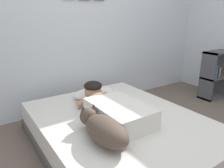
{
  "coord_description": "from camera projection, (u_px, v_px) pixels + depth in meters",
  "views": [
    {
      "loc": [
        -1.37,
        -1.19,
        1.27
      ],
      "look_at": [
        -0.14,
        0.65,
        0.57
      ],
      "focal_mm": 34.8,
      "sensor_mm": 36.0,
      "label": 1
    }
  ],
  "objects": [
    {
      "name": "pillow",
      "position": [
        94.0,
        93.0,
        2.63
      ],
      "size": [
        0.52,
        0.32,
        0.11
      ],
      "primitive_type": "ellipsoid",
      "color": "white",
      "rests_on": "bed"
    },
    {
      "name": "person_lying",
      "position": [
        111.0,
        106.0,
        2.11
      ],
      "size": [
        0.43,
        0.92,
        0.27
      ],
      "color": "silver",
      "rests_on": "bed"
    },
    {
      "name": "bookshelf",
      "position": [
        214.0,
        74.0,
        3.42
      ],
      "size": [
        0.45,
        0.24,
        0.75
      ],
      "color": "#4C4C51",
      "rests_on": "ground"
    },
    {
      "name": "dog",
      "position": [
        104.0,
        129.0,
        1.7
      ],
      "size": [
        0.26,
        0.57,
        0.21
      ],
      "color": "#4C3D33",
      "rests_on": "bed"
    },
    {
      "name": "bed",
      "position": [
        120.0,
        132.0,
        2.16
      ],
      "size": [
        1.48,
        1.92,
        0.32
      ],
      "color": "#4C4742",
      "rests_on": "ground"
    },
    {
      "name": "ground_plane",
      "position": [
        163.0,
        156.0,
        2.05
      ],
      "size": [
        12.5,
        12.5,
        0.0
      ],
      "primitive_type": "plane",
      "color": "#66564C"
    },
    {
      "name": "back_wall",
      "position": [
        83.0,
        17.0,
        2.92
      ],
      "size": [
        4.25,
        0.12,
        2.5
      ],
      "color": "silver",
      "rests_on": "ground"
    },
    {
      "name": "cell_phone",
      "position": [
        110.0,
        113.0,
        2.19
      ],
      "size": [
        0.07,
        0.14,
        0.01
      ],
      "primitive_type": "cube",
      "color": "black",
      "rests_on": "bed"
    },
    {
      "name": "coffee_cup",
      "position": [
        105.0,
        99.0,
        2.49
      ],
      "size": [
        0.12,
        0.09,
        0.07
      ],
      "color": "teal",
      "rests_on": "bed"
    }
  ]
}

